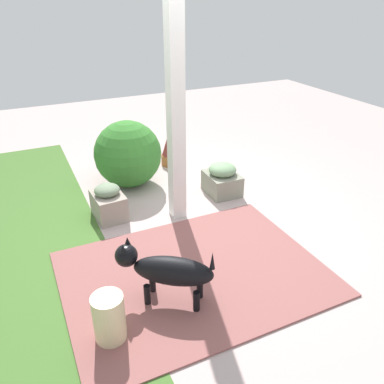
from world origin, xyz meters
TOP-DOWN VIEW (x-y plane):
  - ground_plane at (0.00, 0.00)m, footprint 12.00×12.00m
  - brick_path at (-0.90, 0.38)m, footprint 1.80×2.40m
  - porch_pillar at (0.17, 0.08)m, footprint 0.16×0.16m
  - stone_planter_nearest at (0.44, -0.67)m, footprint 0.48×0.40m
  - stone_planter_far at (0.46, 0.83)m, footprint 0.47×0.36m
  - round_shrub at (1.20, 0.35)m, footprint 0.89×0.89m
  - terracotta_pot_spiky at (1.60, -0.39)m, footprint 0.23×0.23m
  - dog at (-1.12, 0.74)m, footprint 0.62×0.76m
  - ceramic_urn at (-1.32, 1.28)m, footprint 0.24×0.24m

SIDE VIEW (x-z plane):
  - ground_plane at x=0.00m, z-range 0.00..0.00m
  - brick_path at x=-0.90m, z-range 0.00..0.02m
  - stone_planter_far at x=0.46m, z-range -0.02..0.41m
  - stone_planter_nearest at x=0.44m, z-range -0.01..0.40m
  - ceramic_urn at x=-1.32m, z-range 0.00..0.41m
  - terracotta_pot_spiky at x=1.60m, z-range -0.01..0.48m
  - dog at x=-1.12m, z-range 0.05..0.62m
  - round_shrub at x=1.20m, z-range 0.00..0.89m
  - porch_pillar at x=0.17m, z-range 0.00..2.58m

